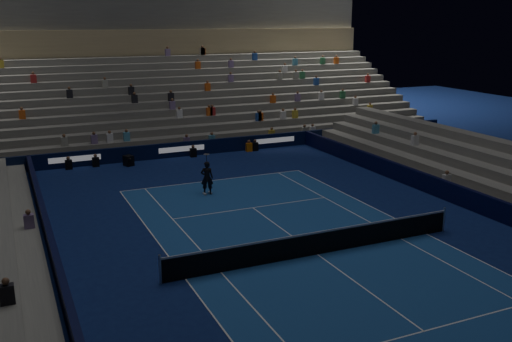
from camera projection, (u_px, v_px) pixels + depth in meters
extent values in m
plane|color=#0D1B52|center=(317.00, 255.00, 22.97)|extent=(90.00, 90.00, 0.00)
cube|color=navy|center=(317.00, 254.00, 22.97)|extent=(10.97, 23.77, 0.01)
cube|color=black|center=(181.00, 149.00, 39.16)|extent=(44.00, 0.25, 1.00)
cube|color=black|center=(499.00, 211.00, 26.67)|extent=(0.25, 37.00, 1.00)
cube|color=#080C32|center=(63.00, 288.00, 19.02)|extent=(0.25, 37.00, 1.00)
cube|color=#63635E|center=(177.00, 150.00, 40.11)|extent=(44.00, 1.00, 0.50)
cube|color=#63635E|center=(173.00, 144.00, 40.93)|extent=(44.00, 1.00, 1.00)
cube|color=#63635E|center=(169.00, 138.00, 41.75)|extent=(44.00, 1.00, 1.50)
cube|color=#63635E|center=(165.00, 132.00, 42.56)|extent=(44.00, 1.00, 2.00)
cube|color=#63635E|center=(161.00, 126.00, 43.38)|extent=(44.00, 1.00, 2.50)
cube|color=#63635E|center=(158.00, 121.00, 44.20)|extent=(44.00, 1.00, 3.00)
cube|color=#63635E|center=(154.00, 116.00, 45.02)|extent=(44.00, 1.00, 3.50)
cube|color=#63635E|center=(151.00, 111.00, 45.83)|extent=(44.00, 1.00, 4.00)
cube|color=#63635E|center=(148.00, 106.00, 46.65)|extent=(44.00, 1.00, 4.50)
cube|color=#63635E|center=(145.00, 101.00, 47.47)|extent=(44.00, 1.00, 5.00)
cube|color=#63635E|center=(142.00, 97.00, 48.29)|extent=(44.00, 1.00, 5.50)
cube|color=#63635E|center=(139.00, 92.00, 49.11)|extent=(44.00, 1.00, 6.00)
cube|color=#97855D|center=(134.00, 43.00, 49.02)|extent=(44.00, 0.60, 2.20)
cube|color=#4F4F4C|center=(128.00, 11.00, 49.59)|extent=(44.00, 2.40, 3.00)
cube|color=slate|center=(511.00, 213.00, 27.05)|extent=(1.00, 37.00, 0.50)
cube|color=slate|center=(38.00, 300.00, 18.77)|extent=(1.00, 37.00, 0.50)
cube|color=slate|center=(4.00, 299.00, 18.31)|extent=(1.00, 37.00, 1.00)
cylinder|color=#B2B2B7|center=(160.00, 270.00, 20.31)|extent=(0.10, 0.10, 1.10)
cylinder|color=#B2B2B7|center=(444.00, 219.00, 25.36)|extent=(0.10, 0.10, 1.10)
cube|color=black|center=(318.00, 244.00, 22.86)|extent=(12.80, 0.03, 0.90)
cube|color=white|center=(318.00, 232.00, 22.73)|extent=(12.80, 0.04, 0.08)
imported|color=black|center=(207.00, 178.00, 30.63)|extent=(0.78, 0.65, 1.82)
cube|color=black|center=(129.00, 161.00, 36.75)|extent=(0.68, 0.74, 0.66)
cylinder|color=black|center=(130.00, 159.00, 36.28)|extent=(0.28, 0.38, 0.16)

